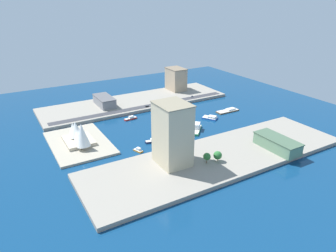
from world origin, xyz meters
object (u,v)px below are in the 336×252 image
(terminal_long_green, at_px, (277,143))
(sedan_silver, at_px, (192,96))
(warehouse_low_gray, at_px, (104,101))
(sailboat_small_white, at_px, (183,112))
(patrol_launch_navy, at_px, (152,141))
(ferry_green_doubledeck, at_px, (196,128))
(barge_flat_brown, at_px, (228,111))
(water_taxi_orange, at_px, (138,150))
(suv_black, at_px, (147,106))
(traffic_light_waterfront, at_px, (178,99))
(opera_landmark, at_px, (79,134))
(apartment_midrise_tan, at_px, (176,79))
(catamaran_blue, at_px, (210,118))
(office_block_beige, at_px, (172,134))
(tugboat_red, at_px, (131,118))

(terminal_long_green, relative_size, sedan_silver, 9.53)
(warehouse_low_gray, bearing_deg, sailboat_small_white, -131.01)
(patrol_launch_navy, height_order, sedan_silver, sedan_silver)
(ferry_green_doubledeck, xyz_separation_m, barge_flat_brown, (27.36, -66.56, -1.59))
(water_taxi_orange, bearing_deg, barge_flat_brown, -74.17)
(water_taxi_orange, height_order, suv_black, suv_black)
(barge_flat_brown, bearing_deg, patrol_launch_navy, 103.79)
(sailboat_small_white, bearing_deg, barge_flat_brown, -114.50)
(patrol_launch_navy, relative_size, traffic_light_waterfront, 2.30)
(opera_landmark, bearing_deg, sedan_silver, -70.28)
(water_taxi_orange, relative_size, warehouse_low_gray, 0.27)
(warehouse_low_gray, bearing_deg, terminal_long_green, -154.40)
(patrol_launch_navy, xyz_separation_m, sedan_silver, (89.28, -106.55, 3.08))
(terminal_long_green, bearing_deg, barge_flat_brown, -17.59)
(terminal_long_green, height_order, apartment_midrise_tan, apartment_midrise_tan)
(patrol_launch_navy, distance_m, warehouse_low_gray, 116.88)
(terminal_long_green, bearing_deg, traffic_light_waterfront, 2.60)
(suv_black, bearing_deg, opera_landmark, 119.33)
(patrol_launch_navy, xyz_separation_m, opera_landmark, (29.05, 61.51, 9.58))
(terminal_long_green, bearing_deg, warehouse_low_gray, 25.60)
(barge_flat_brown, height_order, water_taxi_orange, water_taxi_orange)
(patrol_launch_navy, bearing_deg, sedan_silver, -50.04)
(sailboat_small_white, height_order, warehouse_low_gray, warehouse_low_gray)
(ferry_green_doubledeck, bearing_deg, apartment_midrise_tan, -23.05)
(water_taxi_orange, bearing_deg, ferry_green_doubledeck, -80.62)
(ferry_green_doubledeck, xyz_separation_m, sailboat_small_white, (50.04, -16.80, -1.86))
(catamaran_blue, height_order, barge_flat_brown, catamaran_blue)
(warehouse_low_gray, bearing_deg, opera_landmark, 147.48)
(terminal_long_green, relative_size, office_block_beige, 0.83)
(catamaran_blue, xyz_separation_m, office_block_beige, (-69.04, 92.15, 27.66))
(sailboat_small_white, relative_size, office_block_beige, 0.22)
(opera_landmark, bearing_deg, ferry_green_doubledeck, -103.56)
(patrol_launch_navy, distance_m, apartment_midrise_tan, 169.70)
(terminal_long_green, height_order, traffic_light_waterfront, terminal_long_green)
(apartment_midrise_tan, distance_m, suv_black, 85.08)
(suv_black, bearing_deg, warehouse_low_gray, 53.06)
(water_taxi_orange, height_order, warehouse_low_gray, warehouse_low_gray)
(ferry_green_doubledeck, distance_m, opera_landmark, 116.92)
(catamaran_blue, bearing_deg, tugboat_red, 60.66)
(ferry_green_doubledeck, height_order, office_block_beige, office_block_beige)
(barge_flat_brown, relative_size, traffic_light_waterfront, 4.61)
(opera_landmark, bearing_deg, tugboat_red, -62.12)
(sailboat_small_white, distance_m, apartment_midrise_tan, 89.57)
(warehouse_low_gray, height_order, suv_black, warehouse_low_gray)
(sailboat_small_white, relative_size, terminal_long_green, 0.27)
(barge_flat_brown, xyz_separation_m, water_taxi_orange, (-39.19, 138.20, 0.17))
(sailboat_small_white, bearing_deg, sedan_silver, -45.26)
(patrol_launch_navy, bearing_deg, opera_landmark, 64.72)
(tugboat_red, bearing_deg, sedan_silver, -76.33)
(apartment_midrise_tan, bearing_deg, traffic_light_waterfront, 150.85)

